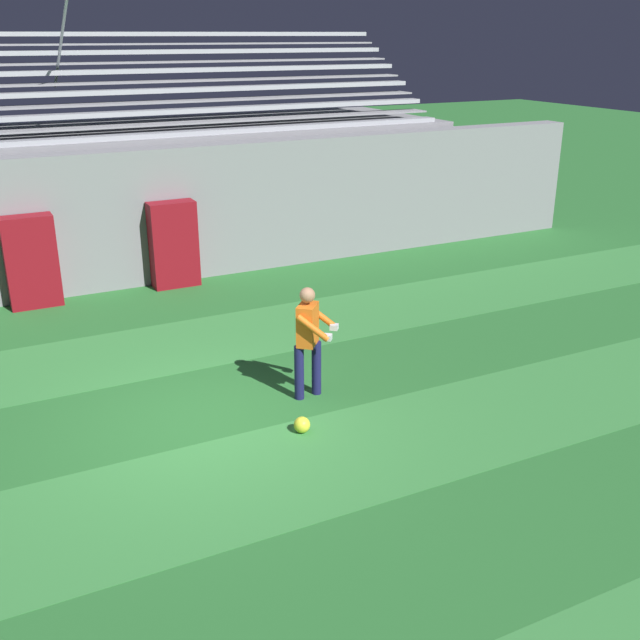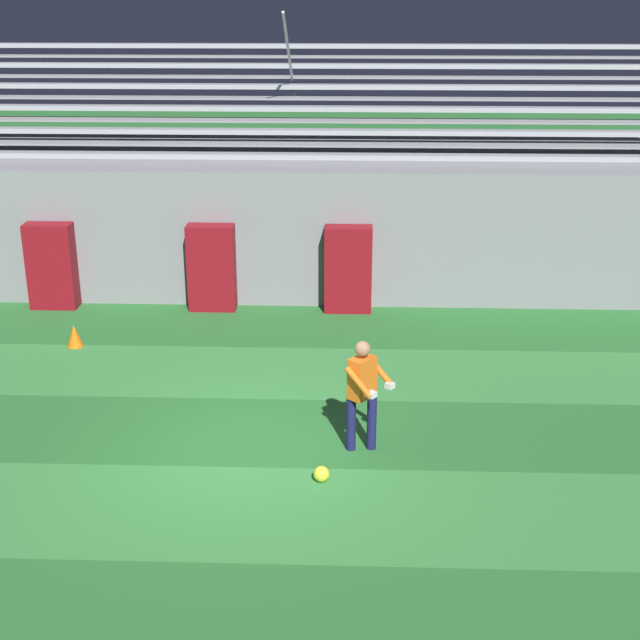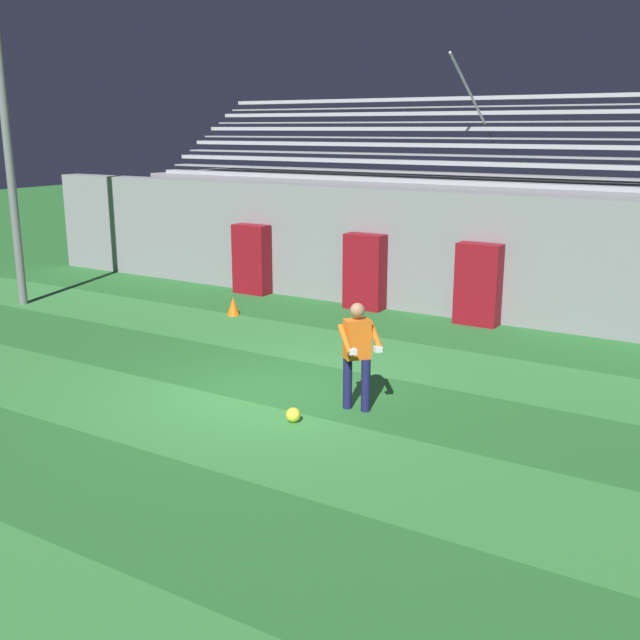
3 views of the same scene
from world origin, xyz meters
TOP-DOWN VIEW (x-y plane):
  - ground_plane at (0.00, 0.00)m, footprint 80.00×80.00m
  - turf_stripe_mid at (0.00, -1.61)m, footprint 28.00×2.19m
  - turf_stripe_far at (0.00, 2.78)m, footprint 28.00×2.19m
  - back_wall at (0.00, 6.50)m, footprint 24.00×0.60m
  - padding_pillar_gate_left at (-1.39, 5.95)m, footprint 0.96×0.44m
  - padding_pillar_gate_right at (1.39, 5.95)m, footprint 0.96×0.44m
  - bleacher_stand at (0.00, 9.19)m, footprint 18.00×4.75m
  - goalkeeper at (1.64, 0.08)m, footprint 0.73×0.74m
  - soccer_ball at (1.09, -0.84)m, footprint 0.22×0.22m

SIDE VIEW (x-z plane):
  - ground_plane at x=0.00m, z-range 0.00..0.00m
  - turf_stripe_mid at x=0.00m, z-range 0.00..0.01m
  - turf_stripe_far at x=0.00m, z-range 0.00..0.01m
  - soccer_ball at x=1.09m, z-range 0.00..0.22m
  - padding_pillar_gate_left at x=-1.39m, z-range 0.00..1.78m
  - padding_pillar_gate_right at x=1.39m, z-range 0.00..1.78m
  - goalkeeper at x=1.64m, z-range 0.12..1.79m
  - back_wall at x=0.00m, z-range 0.00..2.80m
  - bleacher_stand at x=0.00m, z-range -1.40..4.42m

